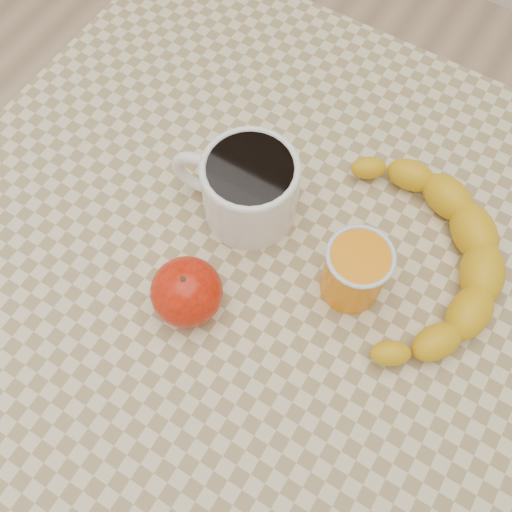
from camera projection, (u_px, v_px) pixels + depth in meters
The scene contains 6 objects.
ground at pixel (256, 395), 1.33m from camera, with size 3.00×3.00×0.00m, color tan.
table at pixel (256, 291), 0.73m from camera, with size 0.80×0.80×0.75m.
coffee_mug at pixel (248, 187), 0.64m from camera, with size 0.16×0.13×0.09m.
orange_juice_glass at pixel (355, 271), 0.60m from camera, with size 0.07×0.07×0.08m.
apple at pixel (187, 292), 0.60m from camera, with size 0.10×0.10×0.07m.
banana at pixel (422, 257), 0.63m from camera, with size 0.31×0.36×0.05m, color gold, non-canonical shape.
Camera 1 is at (0.14, -0.23, 1.35)m, focal length 40.00 mm.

